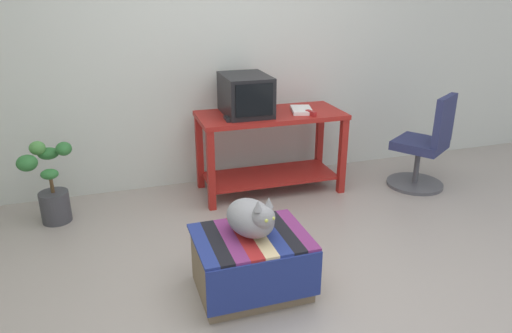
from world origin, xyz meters
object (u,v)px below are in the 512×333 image
(desk, at_px, (270,139))
(stapler, at_px, (311,113))
(tv_monitor, at_px, (246,95))
(ottoman_with_blanket, at_px, (251,263))
(office_chair, at_px, (425,148))
(potted_plant, at_px, (51,187))
(book, at_px, (302,110))
(cat, at_px, (252,218))
(keyboard, at_px, (248,117))

(desk, height_order, stapler, stapler)
(tv_monitor, distance_m, ottoman_with_blanket, 1.68)
(desk, height_order, office_chair, office_chair)
(desk, relative_size, stapler, 11.76)
(ottoman_with_blanket, relative_size, potted_plant, 1.02)
(book, xyz_separation_m, office_chair, (1.11, -0.34, -0.37))
(book, relative_size, cat, 0.63)
(cat, bearing_deg, office_chair, 9.63)
(desk, bearing_deg, keyboard, -151.81)
(cat, relative_size, office_chair, 0.49)
(desk, height_order, ottoman_with_blanket, desk)
(office_chair, height_order, stapler, office_chair)
(keyboard, height_order, potted_plant, keyboard)
(desk, bearing_deg, office_chair, -14.80)
(keyboard, height_order, office_chair, office_chair)
(tv_monitor, relative_size, keyboard, 1.33)
(tv_monitor, relative_size, ottoman_with_blanket, 0.78)
(office_chair, relative_size, stapler, 8.09)
(keyboard, height_order, ottoman_with_blanket, keyboard)
(book, bearing_deg, tv_monitor, -174.42)
(tv_monitor, relative_size, stapler, 4.83)
(tv_monitor, xyz_separation_m, office_chair, (1.60, -0.43, -0.51))
(desk, distance_m, ottoman_with_blanket, 1.59)
(keyboard, distance_m, office_chair, 1.68)
(potted_plant, bearing_deg, stapler, -3.23)
(ottoman_with_blanket, xyz_separation_m, cat, (0.01, 0.01, 0.31))
(tv_monitor, xyz_separation_m, ottoman_with_blanket, (-0.42, -1.47, -0.71))
(office_chair, xyz_separation_m, stapler, (-1.08, 0.20, 0.37))
(desk, height_order, keyboard, keyboard)
(book, bearing_deg, keyboard, -155.87)
(keyboard, bearing_deg, book, 11.96)
(desk, relative_size, potted_plant, 1.93)
(book, height_order, potted_plant, book)
(ottoman_with_blanket, height_order, office_chair, office_chair)
(tv_monitor, bearing_deg, office_chair, -14.06)
(desk, distance_m, cat, 1.55)
(potted_plant, xyz_separation_m, office_chair, (3.24, -0.32, 0.08))
(cat, relative_size, stapler, 3.97)
(stapler, bearing_deg, ottoman_with_blanket, -142.50)
(keyboard, bearing_deg, tv_monitor, 83.99)
(cat, bearing_deg, stapler, 35.42)
(cat, bearing_deg, book, 39.10)
(keyboard, height_order, cat, keyboard)
(ottoman_with_blanket, bearing_deg, office_chair, 27.39)
(tv_monitor, bearing_deg, keyboard, -98.48)
(stapler, bearing_deg, desk, 133.18)
(tv_monitor, xyz_separation_m, cat, (-0.41, -1.46, -0.40))
(desk, height_order, tv_monitor, tv_monitor)
(potted_plant, bearing_deg, office_chair, -5.71)
(cat, bearing_deg, tv_monitor, 56.74)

